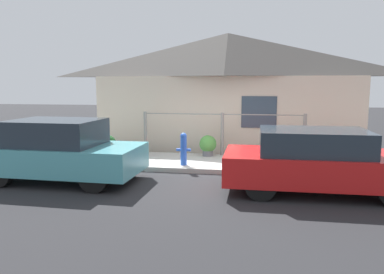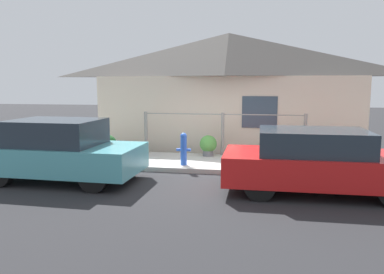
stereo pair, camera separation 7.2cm
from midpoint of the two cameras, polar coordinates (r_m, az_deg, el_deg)
The scene contains 10 objects.
ground_plane at distance 9.51m, azimuth 3.72°, elevation -5.72°, with size 60.00×60.00×0.00m, color #262628.
sidewalk at distance 10.53m, azimuth 4.37°, elevation -4.02°, with size 24.00×2.14×0.12m.
house at distance 13.07m, azimuth 5.73°, elevation 11.64°, with size 9.09×2.23×3.99m.
fence at distance 11.31m, azimuth 4.87°, elevation 0.75°, with size 4.90×0.10×1.29m.
car_left at distance 9.27m, azimuth -19.13°, elevation -1.99°, with size 3.68×1.84×1.45m.
car_right at distance 8.22m, azimuth 18.83°, elevation -3.52°, with size 3.95×1.76×1.33m.
fire_hydrant at distance 9.93m, azimuth -1.08°, elevation -1.72°, with size 0.39×0.18×0.87m.
potted_plant_near_hydrant at distance 11.20m, azimuth 2.68°, elevation -1.21°, with size 0.51×0.51×0.62m.
potted_plant_by_fence at distance 11.39m, azimuth -12.55°, elevation -1.14°, with size 0.52×0.52×0.65m.
potted_plant_corner at distance 10.98m, azimuth 15.13°, elevation -1.55°, with size 0.51×0.51×0.63m.
Camera 2 is at (1.03, -9.18, 2.26)m, focal length 35.00 mm.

